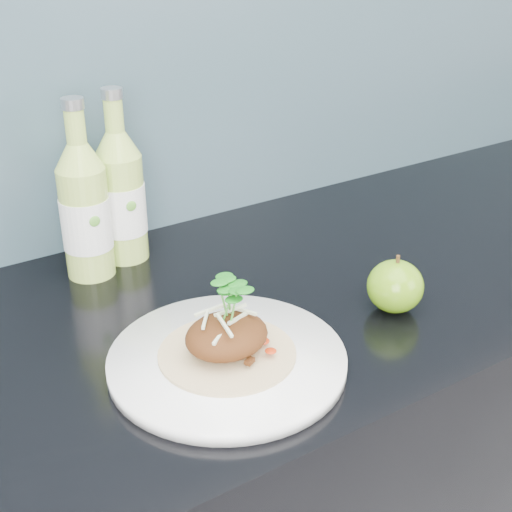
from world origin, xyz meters
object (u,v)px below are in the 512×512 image
object	(u,v)px
dinner_plate	(227,360)
green_apple	(395,286)
cider_bottle_left	(85,211)
cider_bottle_right	(121,197)

from	to	relation	value
dinner_plate	green_apple	bearing A→B (deg)	-2.41
dinner_plate	cider_bottle_left	bearing A→B (deg)	98.71
dinner_plate	cider_bottle_left	size ratio (longest dim) A/B	1.42
green_apple	dinner_plate	bearing A→B (deg)	177.59
cider_bottle_right	dinner_plate	bearing A→B (deg)	-103.23
green_apple	cider_bottle_left	size ratio (longest dim) A/B	0.35
cider_bottle_left	cider_bottle_right	world-z (taller)	same
dinner_plate	green_apple	size ratio (longest dim) A/B	4.02
dinner_plate	cider_bottle_right	world-z (taller)	cider_bottle_right
dinner_plate	green_apple	distance (m)	0.26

